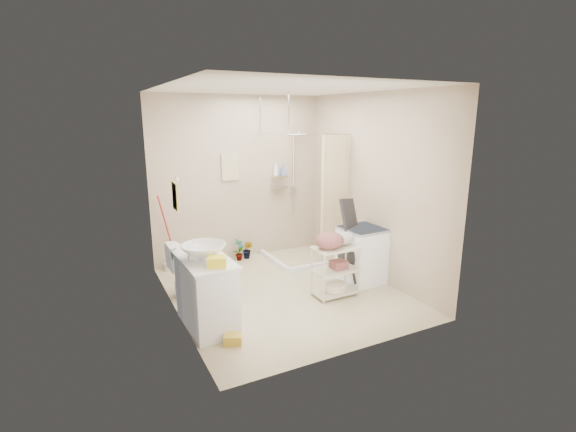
% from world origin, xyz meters
% --- Properties ---
extents(floor, '(3.20, 3.20, 0.00)m').
position_xyz_m(floor, '(0.00, 0.00, 0.00)').
color(floor, beige).
rests_on(floor, ground).
extents(ceiling, '(2.80, 3.20, 0.04)m').
position_xyz_m(ceiling, '(0.00, 0.00, 2.60)').
color(ceiling, silver).
rests_on(ceiling, ground).
extents(wall_back, '(2.80, 0.04, 2.60)m').
position_xyz_m(wall_back, '(0.00, 1.60, 1.30)').
color(wall_back, '#B9A890').
rests_on(wall_back, ground).
extents(wall_front, '(2.80, 0.04, 2.60)m').
position_xyz_m(wall_front, '(0.00, -1.60, 1.30)').
color(wall_front, '#B9A890').
rests_on(wall_front, ground).
extents(wall_left, '(0.04, 3.20, 2.60)m').
position_xyz_m(wall_left, '(-1.40, 0.00, 1.30)').
color(wall_left, '#B9A890').
rests_on(wall_left, ground).
extents(wall_right, '(0.04, 3.20, 2.60)m').
position_xyz_m(wall_right, '(1.40, 0.00, 1.30)').
color(wall_right, '#B9A890').
rests_on(wall_right, ground).
extents(vanity, '(0.54, 0.91, 0.78)m').
position_xyz_m(vanity, '(-1.16, -0.43, 0.39)').
color(vanity, silver).
rests_on(vanity, ground).
extents(sink, '(0.59, 0.59, 0.17)m').
position_xyz_m(sink, '(-1.17, -0.42, 0.86)').
color(sink, silver).
rests_on(sink, vanity).
extents(counter_basket, '(0.23, 0.21, 0.11)m').
position_xyz_m(counter_basket, '(-1.11, -0.71, 0.83)').
color(counter_basket, yellow).
rests_on(counter_basket, vanity).
extents(floor_basket, '(0.33, 0.29, 0.14)m').
position_xyz_m(floor_basket, '(-1.04, -0.92, 0.07)').
color(floor_basket, gold).
rests_on(floor_basket, ground).
extents(toilet, '(0.71, 0.41, 0.71)m').
position_xyz_m(toilet, '(-1.04, 0.47, 0.36)').
color(toilet, silver).
rests_on(toilet, ground).
extents(mop, '(0.15, 0.15, 1.17)m').
position_xyz_m(mop, '(-1.22, 1.50, 0.58)').
color(mop, '#AE1E22').
rests_on(mop, ground).
extents(potted_plant_a, '(0.23, 0.21, 0.36)m').
position_xyz_m(potted_plant_a, '(-0.10, 1.43, 0.18)').
color(potted_plant_a, brown).
rests_on(potted_plant_a, ground).
extents(potted_plant_b, '(0.21, 0.21, 0.30)m').
position_xyz_m(potted_plant_b, '(0.06, 1.45, 0.15)').
color(potted_plant_b, brown).
rests_on(potted_plant_b, ground).
extents(hanging_towel, '(0.28, 0.03, 0.42)m').
position_xyz_m(hanging_towel, '(-0.15, 1.58, 1.50)').
color(hanging_towel, beige).
rests_on(hanging_towel, wall_back).
extents(towel_ring, '(0.04, 0.22, 0.34)m').
position_xyz_m(towel_ring, '(-1.38, -0.20, 1.47)').
color(towel_ring, '#E6D684').
rests_on(towel_ring, wall_left).
extents(tp_holder, '(0.08, 0.12, 0.14)m').
position_xyz_m(tp_holder, '(-1.36, 0.05, 0.72)').
color(tp_holder, white).
rests_on(tp_holder, wall_left).
extents(shower, '(1.10, 1.10, 2.10)m').
position_xyz_m(shower, '(0.85, 1.05, 1.05)').
color(shower, silver).
rests_on(shower, ground).
extents(shampoo_bottle_a, '(0.10, 0.10, 0.22)m').
position_xyz_m(shampoo_bottle_a, '(0.62, 1.53, 1.43)').
color(shampoo_bottle_a, silver).
rests_on(shampoo_bottle_a, shower).
extents(shampoo_bottle_b, '(0.09, 0.09, 0.16)m').
position_xyz_m(shampoo_bottle_b, '(0.74, 1.52, 1.40)').
color(shampoo_bottle_b, '#5074B5').
rests_on(shampoo_bottle_b, shower).
extents(washing_machine, '(0.56, 0.58, 0.78)m').
position_xyz_m(washing_machine, '(1.14, -0.16, 0.39)').
color(washing_machine, white).
rests_on(washing_machine, ground).
extents(laundry_rack, '(0.58, 0.34, 0.79)m').
position_xyz_m(laundry_rack, '(0.55, -0.39, 0.39)').
color(laundry_rack, beige).
rests_on(laundry_rack, ground).
extents(ironing_board, '(0.35, 0.25, 1.22)m').
position_xyz_m(ironing_board, '(1.02, -0.12, 0.61)').
color(ironing_board, black).
rests_on(ironing_board, ground).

